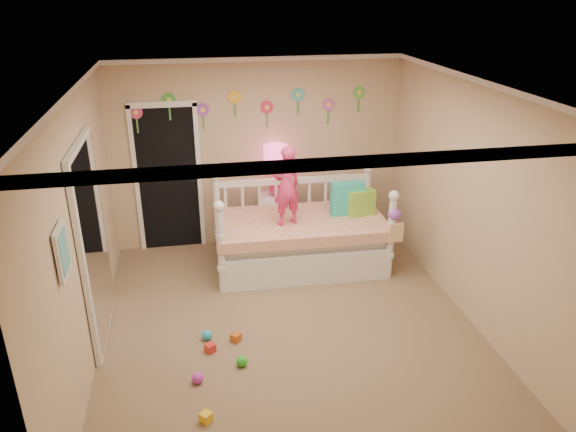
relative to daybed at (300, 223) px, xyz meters
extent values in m
cube|color=#7F684C|center=(-0.40, -1.36, -0.60)|extent=(4.00, 4.50, 0.01)
cube|color=white|center=(-0.40, -1.36, 2.00)|extent=(4.00, 4.50, 0.01)
cube|color=tan|center=(-0.40, 0.89, 0.70)|extent=(4.00, 0.01, 2.60)
cube|color=tan|center=(-2.40, -1.36, 0.70)|extent=(0.01, 4.50, 2.60)
cube|color=tan|center=(1.60, -1.36, 0.70)|extent=(0.01, 4.50, 2.60)
cube|color=teal|center=(0.64, 0.04, 0.29)|extent=(0.44, 0.16, 0.43)
cube|color=#83C73C|center=(0.80, -0.03, 0.24)|extent=(0.38, 0.20, 0.34)
imported|color=#F03676|center=(-0.20, -0.12, 0.57)|extent=(0.43, 0.35, 1.01)
cube|color=white|center=(-0.20, 0.71, -0.23)|extent=(0.48, 0.38, 0.74)
sphere|color=#F82162|center=(-0.20, 0.71, 0.24)|extent=(0.20, 0.20, 0.20)
cylinder|color=#F82162|center=(-0.20, 0.71, 0.44)|extent=(0.03, 0.03, 0.41)
cylinder|color=#EE4787|center=(-0.20, 0.71, 0.70)|extent=(0.33, 0.33, 0.30)
cube|color=black|center=(-1.65, 0.88, 0.43)|extent=(0.90, 0.04, 2.07)
cube|color=white|center=(-2.36, -1.06, 0.45)|extent=(0.07, 1.30, 2.10)
cube|color=white|center=(-2.37, -2.26, 0.95)|extent=(0.05, 0.34, 0.42)
camera|label=1|loc=(-1.35, -6.28, 2.86)|focal=33.88mm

